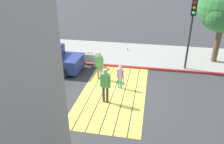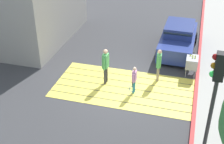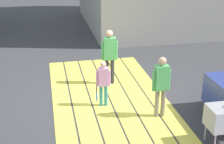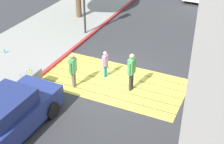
{
  "view_description": "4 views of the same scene",
  "coord_description": "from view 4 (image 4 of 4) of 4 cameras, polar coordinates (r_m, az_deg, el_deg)",
  "views": [
    {
      "loc": [
        9.59,
        1.74,
        5.8
      ],
      "look_at": [
        -0.61,
        -0.2,
        0.88
      ],
      "focal_mm": 35.09,
      "sensor_mm": 36.0,
      "label": 1
    },
    {
      "loc": [
        -2.77,
        11.93,
        8.1
      ],
      "look_at": [
        0.53,
        0.11,
        0.83
      ],
      "focal_mm": 50.64,
      "sensor_mm": 36.0,
      "label": 2
    },
    {
      "loc": [
        -8.59,
        1.66,
        4.31
      ],
      "look_at": [
        -0.6,
        0.01,
        1.02
      ],
      "focal_mm": 53.03,
      "sensor_mm": 36.0,
      "label": 3
    },
    {
      "loc": [
        5.07,
        -11.07,
        7.98
      ],
      "look_at": [
        0.15,
        -0.48,
        0.83
      ],
      "focal_mm": 51.74,
      "sensor_mm": 36.0,
      "label": 4
    }
  ],
  "objects": [
    {
      "name": "crosswalk_stripes",
      "position": [
        14.55,
        0.27,
        -1.75
      ],
      "size": [
        6.4,
        3.25,
        0.01
      ],
      "color": "#EAD64C",
      "rests_on": "ground"
    },
    {
      "name": "ground_plane",
      "position": [
        14.55,
        0.27,
        -1.77
      ],
      "size": [
        120.0,
        120.0,
        0.0
      ],
      "primitive_type": "plane",
      "color": "#38383A"
    },
    {
      "name": "tennis_ball_cart",
      "position": [
        14.06,
        -14.1,
        -0.76
      ],
      "size": [
        0.56,
        0.8,
        1.02
      ],
      "color": "#99999E",
      "rests_on": "ground"
    },
    {
      "name": "pedestrian_child_with_racket",
      "position": [
        14.55,
        -1.19,
        1.64
      ],
      "size": [
        0.28,
        0.4,
        1.31
      ],
      "color": "teal",
      "rests_on": "ground"
    },
    {
      "name": "pedestrian_adult_lead",
      "position": [
        13.53,
        3.47,
        0.48
      ],
      "size": [
        0.25,
        0.51,
        1.76
      ],
      "color": "#333338",
      "rests_on": "ground"
    },
    {
      "name": "water_bottle",
      "position": [
        17.54,
        -18.47,
        3.54
      ],
      "size": [
        0.07,
        0.07,
        0.22
      ],
      "primitive_type": "cylinder",
      "color": "#33A5BF",
      "rests_on": "sidewalk_west"
    },
    {
      "name": "pedestrian_adult_trailing",
      "position": [
        13.82,
        -6.9,
        0.68
      ],
      "size": [
        0.23,
        0.48,
        1.64
      ],
      "color": "gray",
      "rests_on": "ground"
    },
    {
      "name": "car_parked_near_curb",
      "position": [
        12.03,
        -17.93,
        -7.38
      ],
      "size": [
        2.04,
        4.33,
        1.57
      ],
      "color": "navy",
      "rests_on": "ground"
    },
    {
      "name": "sidewalk_west",
      "position": [
        17.29,
        -16.86,
        2.77
      ],
      "size": [
        4.8,
        40.0,
        0.12
      ],
      "primitive_type": "cube",
      "color": "#9E9B93",
      "rests_on": "ground"
    },
    {
      "name": "curb_painted",
      "position": [
        15.95,
        -10.4,
        1.16
      ],
      "size": [
        0.16,
        40.0,
        0.13
      ],
      "primitive_type": "cube",
      "color": "#BC3333",
      "rests_on": "ground"
    }
  ]
}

